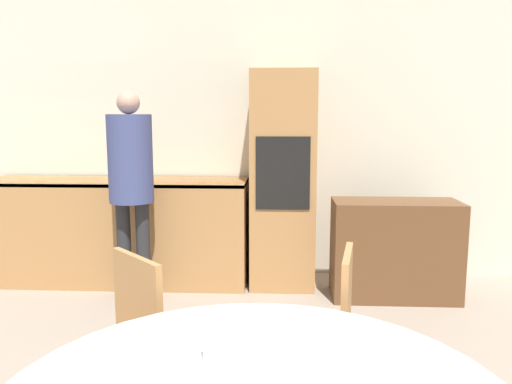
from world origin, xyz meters
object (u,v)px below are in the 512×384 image
Objects in this scene: person_standing at (131,174)px; chair_far_right at (325,336)px; oven_unit at (283,180)px; chair_far_left at (119,350)px; sideboard at (395,249)px.

chair_far_right is at bearing -50.31° from person_standing.
person_standing is (-1.38, 1.66, 0.54)m from chair_far_right.
oven_unit is at bearing -164.63° from chair_far_right.
chair_far_left is at bearing -106.43° from oven_unit.
person_standing is (-2.12, -0.22, 0.64)m from sideboard.
oven_unit is at bearing 119.00° from chair_far_left.
chair_far_right is at bearing 57.20° from chair_far_left.
sideboard is (0.93, -0.30, -0.53)m from oven_unit.
chair_far_right is at bearing -111.32° from sideboard.
chair_far_right is 2.23m from person_standing.
person_standing reaches higher than chair_far_left.
chair_far_right is (-0.73, -1.88, 0.10)m from sideboard.
sideboard is at bearing -18.08° from oven_unit.
chair_far_right is (0.19, -2.18, -0.43)m from oven_unit.
oven_unit is at bearing 23.64° from person_standing.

